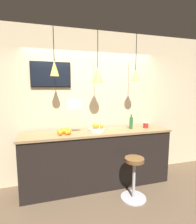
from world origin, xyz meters
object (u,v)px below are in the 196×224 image
bar_stool (134,174)px  mounted_tv (51,75)px  juice_bottle (131,123)px  spread_jar (146,125)px  fruit_bowl (97,129)px

bar_stool → mounted_tv: mounted_tv is taller
bar_stool → juice_bottle: bearing=69.0°
mounted_tv → spread_jar: bearing=-11.2°
bar_stool → spread_jar: size_ratio=6.39×
spread_jar → bar_stool: bearing=-133.5°
bar_stool → spread_jar: 1.03m
spread_jar → mounted_tv: 2.04m
fruit_bowl → spread_jar: (1.00, 0.00, 0.00)m
bar_stool → fruit_bowl: (-0.47, 0.56, 0.67)m
juice_bottle → fruit_bowl: bearing=-179.8°
bar_stool → juice_bottle: 0.95m
juice_bottle → mounted_tv: (-1.44, 0.35, 0.90)m
bar_stool → spread_jar: (0.54, 0.56, 0.67)m
fruit_bowl → spread_jar: size_ratio=2.66×
bar_stool → fruit_bowl: 0.99m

